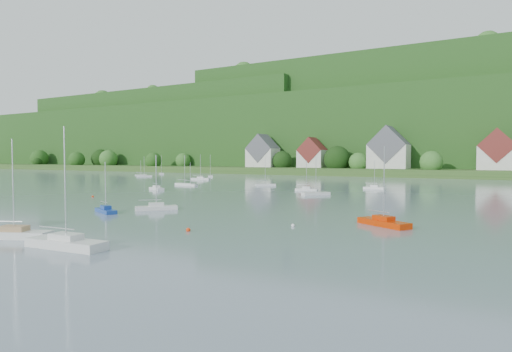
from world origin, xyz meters
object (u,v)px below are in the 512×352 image
(near_sailboat_1, at_px, (106,210))
(near_sailboat_3, at_px, (156,207))
(near_sailboat_5, at_px, (384,222))
(near_sailboat_4, at_px, (66,242))
(near_sailboat_2, at_px, (14,233))

(near_sailboat_1, bearing_deg, near_sailboat_3, 80.01)
(near_sailboat_1, distance_m, near_sailboat_3, 7.08)
(near_sailboat_1, relative_size, near_sailboat_5, 0.79)
(near_sailboat_1, height_order, near_sailboat_4, near_sailboat_4)
(near_sailboat_3, distance_m, near_sailboat_5, 32.61)
(near_sailboat_5, bearing_deg, near_sailboat_3, -145.61)
(near_sailboat_4, bearing_deg, near_sailboat_1, 126.97)
(near_sailboat_3, relative_size, near_sailboat_4, 0.78)
(near_sailboat_3, bearing_deg, near_sailboat_5, -47.37)
(near_sailboat_4, bearing_deg, near_sailboat_5, 47.40)
(near_sailboat_2, height_order, near_sailboat_3, near_sailboat_2)
(near_sailboat_1, relative_size, near_sailboat_2, 0.75)
(near_sailboat_2, bearing_deg, near_sailboat_1, 90.57)
(near_sailboat_5, bearing_deg, near_sailboat_4, -96.30)
(near_sailboat_4, xyz_separation_m, near_sailboat_5, (20.32, 25.69, -0.04))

